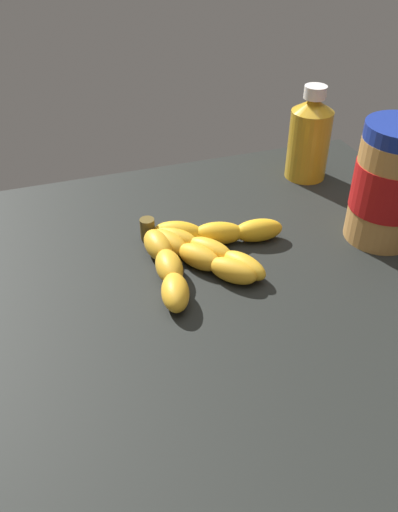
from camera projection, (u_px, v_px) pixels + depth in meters
ground_plane at (219, 318)px, 62.59cm from camera, size 72.24×75.97×4.79cm
banana_bunch at (198, 251)px, 67.00cm from camera, size 18.09×20.23×3.30cm
peanut_butter_jar at (390, 184)px, 67.66cm from camera, size 9.70×9.70×16.28cm
honey_bottle at (309, 137)px, 82.66cm from camera, size 6.59×6.59×14.98cm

